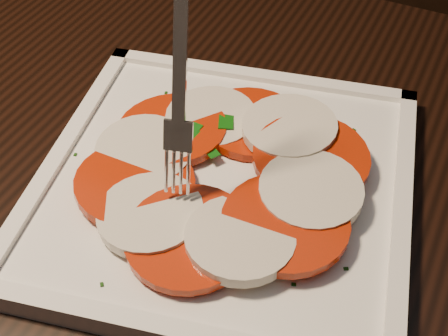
% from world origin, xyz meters
% --- Properties ---
extents(table, '(1.21, 0.82, 0.75)m').
position_xyz_m(table, '(0.18, -0.06, 0.65)').
color(table, black).
rests_on(table, ground).
extents(chair, '(0.50, 0.50, 0.93)m').
position_xyz_m(chair, '(0.18, 0.64, 0.53)').
color(chair, black).
rests_on(chair, ground).
extents(plate, '(0.38, 0.38, 0.01)m').
position_xyz_m(plate, '(0.15, -0.05, 0.76)').
color(plate, white).
rests_on(plate, table).
extents(caprese_salad, '(0.26, 0.27, 0.03)m').
position_xyz_m(caprese_salad, '(0.15, -0.05, 0.78)').
color(caprese_salad, '#BB1E04').
rests_on(caprese_salad, plate).
extents(fork, '(0.05, 0.07, 0.19)m').
position_xyz_m(fork, '(0.12, -0.06, 0.88)').
color(fork, white).
rests_on(fork, caprese_salad).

